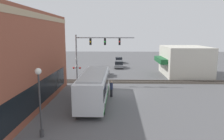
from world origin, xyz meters
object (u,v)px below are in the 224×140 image
object	(u,v)px
crossing_signal	(77,68)
parked_car_silver	(104,72)
parked_car_white	(119,60)
pedestrian_near_bus	(111,89)
city_bus	(94,86)
parked_car_grey	(119,65)
pedestrian_at_crossing	(88,79)
streetlamp	(40,96)

from	to	relation	value
crossing_signal	parked_car_silver	xyz separation A→B (m)	(6.24, -3.37, -1.61)
parked_car_white	pedestrian_near_bus	xyz separation A→B (m)	(-28.49, 0.91, 0.24)
crossing_signal	parked_car_silver	size ratio (longest dim) A/B	0.89
city_bus	parked_car_white	size ratio (longest dim) A/B	2.21
crossing_signal	parked_car_grey	distance (m)	16.03
city_bus	parked_car_white	world-z (taller)	city_bus
pedestrian_at_crossing	crossing_signal	bearing A→B (deg)	65.36
crossing_signal	pedestrian_at_crossing	xyz separation A→B (m)	(-0.75, -1.64, -1.41)
pedestrian_at_crossing	pedestrian_near_bus	world-z (taller)	pedestrian_near_bus
streetlamp	parked_car_silver	size ratio (longest dim) A/B	1.13
crossing_signal	parked_car_white	bearing A→B (deg)	-15.02
parked_car_silver	streetlamp	bearing A→B (deg)	172.68
city_bus	streetlamp	size ratio (longest dim) A/B	2.13
parked_car_white	pedestrian_at_crossing	xyz separation A→B (m)	(-23.00, 4.33, 0.19)
crossing_signal	pedestrian_at_crossing	world-z (taller)	crossing_signal
parked_car_white	streetlamp	bearing A→B (deg)	171.88
parked_car_silver	pedestrian_near_bus	distance (m)	12.59
crossing_signal	parked_car_silver	bearing A→B (deg)	-28.39
crossing_signal	parked_car_white	xyz separation A→B (m)	(22.25, -5.97, -1.59)
streetlamp	parked_car_silver	bearing A→B (deg)	-7.32
streetlamp	parked_car_white	world-z (taller)	streetlamp
pedestrian_at_crossing	pedestrian_near_bus	distance (m)	6.47
parked_car_silver	pedestrian_at_crossing	distance (m)	7.20
pedestrian_at_crossing	pedestrian_near_bus	xyz separation A→B (m)	(-5.49, -3.42, 0.05)
parked_car_silver	parked_car_grey	size ratio (longest dim) A/B	0.92
streetlamp	parked_car_grey	xyz separation A→B (m)	(30.83, -5.46, -2.20)
crossing_signal	streetlamp	bearing A→B (deg)	-178.18
crossing_signal	parked_car_white	distance (m)	23.09
streetlamp	parked_car_grey	world-z (taller)	streetlamp
parked_car_grey	pedestrian_near_bus	distance (m)	21.05
streetlamp	parked_car_grey	distance (m)	31.39
parked_car_silver	parked_car_grey	distance (m)	8.93
city_bus	streetlamp	bearing A→B (deg)	159.73
crossing_signal	parked_car_silver	world-z (taller)	crossing_signal
streetlamp	parked_car_silver	world-z (taller)	streetlamp
city_bus	parked_car_silver	bearing A→B (deg)	-0.00
streetlamp	parked_car_silver	xyz separation A→B (m)	(22.28, -2.86, -2.21)
parked_car_white	crossing_signal	bearing A→B (deg)	164.98
pedestrian_near_bus	city_bus	bearing A→B (deg)	140.63
parked_car_grey	pedestrian_near_bus	size ratio (longest dim) A/B	2.53
parked_car_silver	parked_car_grey	world-z (taller)	parked_car_grey
parked_car_silver	pedestrian_near_bus	world-z (taller)	pedestrian_near_bus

